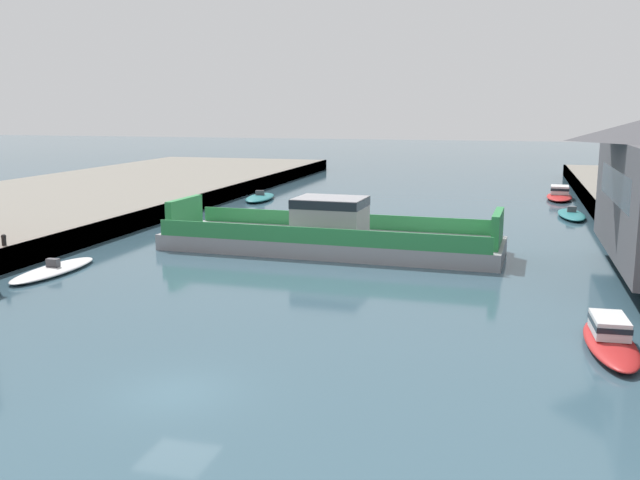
# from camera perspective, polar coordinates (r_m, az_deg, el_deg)

# --- Properties ---
(ground_plane) EXTENTS (400.00, 400.00, 0.00)m
(ground_plane) POSITION_cam_1_polar(r_m,az_deg,el_deg) (26.06, -11.60, -12.01)
(ground_plane) COLOR #385666
(chain_ferry) EXTENTS (24.03, 7.85, 3.79)m
(chain_ferry) POSITION_cam_1_polar(r_m,az_deg,el_deg) (49.47, 0.83, 0.40)
(chain_ferry) COLOR #939399
(chain_ferry) RESTS_ON ground
(moored_boat_near_left) EXTENTS (2.30, 6.90, 1.30)m
(moored_boat_near_left) POSITION_cam_1_polar(r_m,az_deg,el_deg) (32.09, 22.41, -7.32)
(moored_boat_near_left) COLOR red
(moored_boat_near_left) RESTS_ON ground
(moored_boat_near_right) EXTENTS (3.56, 7.86, 1.04)m
(moored_boat_near_right) POSITION_cam_1_polar(r_m,az_deg,el_deg) (77.32, -4.88, 3.45)
(moored_boat_near_right) COLOR #237075
(moored_boat_near_right) RESTS_ON ground
(moored_boat_mid_left) EXTENTS (2.31, 7.52, 0.90)m
(moored_boat_mid_left) POSITION_cam_1_polar(r_m,az_deg,el_deg) (45.94, -20.74, -2.27)
(moored_boat_mid_left) COLOR white
(moored_boat_mid_left) RESTS_ON ground
(moored_boat_mid_right) EXTENTS (2.75, 7.53, 1.01)m
(moored_boat_mid_right) POSITION_cam_1_polar(r_m,az_deg,el_deg) (68.77, 19.66, 1.95)
(moored_boat_mid_right) COLOR #237075
(moored_boat_mid_right) RESTS_ON ground
(moored_boat_far_right) EXTENTS (2.98, 7.68, 1.46)m
(moored_boat_far_right) POSITION_cam_1_polar(r_m,az_deg,el_deg) (82.00, 18.80, 3.51)
(moored_boat_far_right) COLOR red
(moored_boat_far_right) RESTS_ON ground
(bollard_left_far) EXTENTS (0.32, 0.32, 0.71)m
(bollard_left_far) POSITION_cam_1_polar(r_m,az_deg,el_deg) (47.73, -24.20, 0.06)
(bollard_left_far) COLOR black
(bollard_left_far) RESTS_ON quay_left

